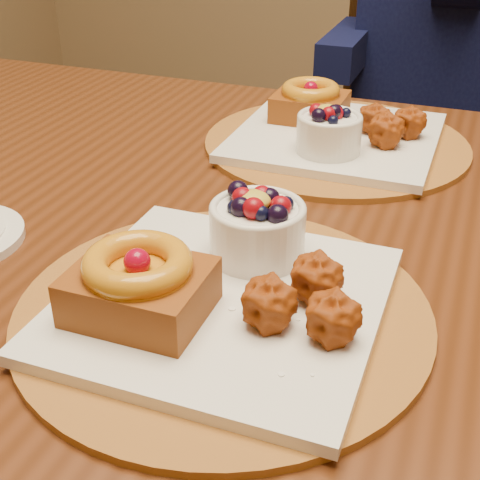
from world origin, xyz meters
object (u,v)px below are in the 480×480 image
object	(u,v)px
place_setting_near	(222,286)
chair_far	(411,151)
place_setting_far	(334,131)
dining_table	(290,266)

from	to	relation	value
place_setting_near	chair_far	world-z (taller)	chair_far
place_setting_far	chair_far	size ratio (longest dim) A/B	0.42
place_setting_near	place_setting_far	size ratio (longest dim) A/B	1.00
dining_table	chair_far	size ratio (longest dim) A/B	1.75
place_setting_near	place_setting_far	bearing A→B (deg)	89.91
dining_table	place_setting_near	xyz separation A→B (m)	(-0.00, -0.21, 0.10)
place_setting_far	chair_far	bearing A→B (deg)	85.53
place_setting_far	chair_far	world-z (taller)	chair_far
dining_table	place_setting_far	xyz separation A→B (m)	(-0.00, 0.22, 0.10)
dining_table	chair_far	xyz separation A→B (m)	(0.05, 0.86, -0.17)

